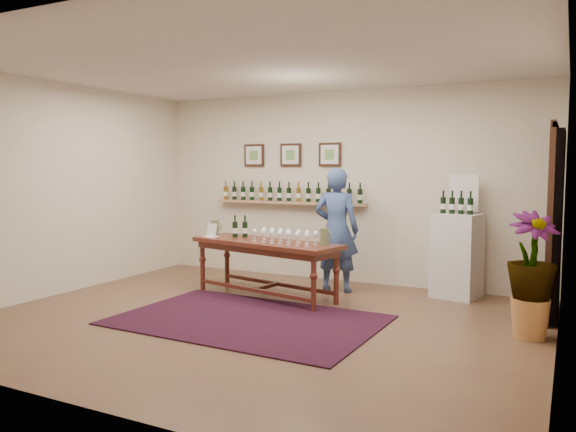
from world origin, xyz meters
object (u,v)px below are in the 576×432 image
at_px(potted_plant, 531,275).
at_px(person, 336,230).
at_px(tasting_table, 266,249).
at_px(display_pedestal, 457,256).

bearing_deg(potted_plant, person, 156.21).
distance_m(tasting_table, person, 1.03).
distance_m(tasting_table, display_pedestal, 2.50).
height_order(display_pedestal, person, person).
relative_size(tasting_table, potted_plant, 2.00).
bearing_deg(display_pedestal, potted_plant, -56.99).
bearing_deg(potted_plant, tasting_table, 173.38).
bearing_deg(potted_plant, display_pedestal, 123.01).
relative_size(tasting_table, display_pedestal, 2.00).
distance_m(tasting_table, potted_plant, 3.22).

